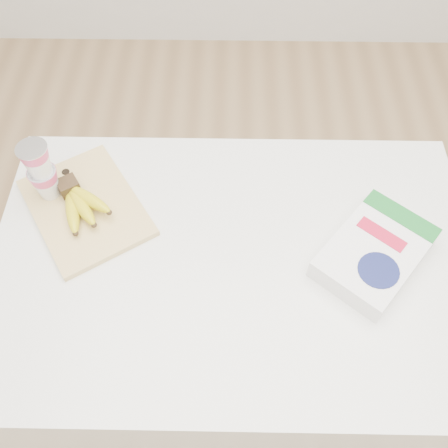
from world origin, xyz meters
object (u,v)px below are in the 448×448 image
(cutting_board, at_px, (86,207))
(bananas, at_px, (79,203))
(table, at_px, (232,329))
(yogurt_stack, at_px, (41,170))
(cereal_box, at_px, (375,253))

(cutting_board, distance_m, bananas, 0.03)
(table, bearing_deg, yogurt_stack, 159.62)
(table, xyz_separation_m, cutting_board, (-0.37, 0.13, 0.43))
(cutting_board, xyz_separation_m, yogurt_stack, (-0.09, 0.03, 0.10))
(cutting_board, distance_m, cereal_box, 0.70)
(bananas, height_order, cereal_box, bananas)
(bananas, relative_size, yogurt_stack, 1.03)
(bananas, bearing_deg, table, -18.64)
(table, bearing_deg, cereal_box, 0.65)
(bananas, distance_m, yogurt_stack, 0.11)
(cutting_board, bearing_deg, cereal_box, -43.54)
(cutting_board, height_order, yogurt_stack, yogurt_stack)
(table, distance_m, cutting_board, 0.58)
(cutting_board, bearing_deg, yogurt_stack, 125.87)
(yogurt_stack, height_order, cereal_box, yogurt_stack)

